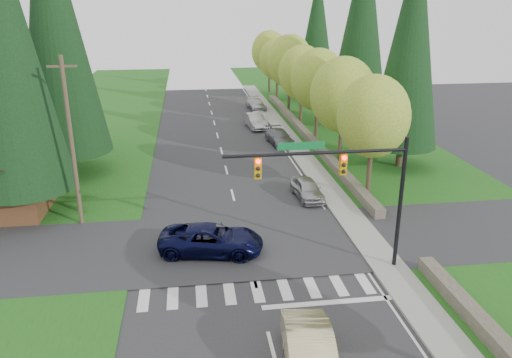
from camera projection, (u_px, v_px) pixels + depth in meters
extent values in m
plane|color=#28282B|center=(268.00, 333.00, 20.26)|extent=(120.00, 120.00, 0.00)
cube|color=#1B5617|center=(387.00, 167.00, 40.58)|extent=(14.00, 110.00, 0.06)
cube|color=#1B5617|center=(54.00, 181.00, 37.23)|extent=(14.00, 110.00, 0.06)
cube|color=#28282B|center=(245.00, 244.00, 27.72)|extent=(120.00, 8.00, 0.10)
cube|color=gray|center=(308.00, 162.00, 41.65)|extent=(1.80, 80.00, 0.13)
cube|color=gray|center=(298.00, 162.00, 41.54)|extent=(0.20, 80.00, 0.13)
cube|color=#4C4438|center=(510.00, 356.00, 18.45)|extent=(0.70, 14.00, 0.70)
cube|color=#4C4438|center=(306.00, 134.00, 49.23)|extent=(0.70, 40.00, 0.70)
cylinder|color=black|center=(400.00, 205.00, 24.24)|extent=(0.20, 0.20, 6.80)
cylinder|color=black|center=(316.00, 153.00, 22.74)|extent=(8.60, 0.16, 0.16)
cube|color=#0C662D|center=(301.00, 146.00, 22.58)|extent=(2.20, 0.04, 0.35)
cube|color=#BF8C0C|center=(343.00, 164.00, 23.11)|extent=(0.32, 0.24, 1.00)
sphere|color=#FF0C05|center=(344.00, 158.00, 22.86)|extent=(0.22, 0.22, 0.22)
cube|color=#BF8C0C|center=(258.00, 168.00, 22.60)|extent=(0.32, 0.24, 1.00)
sphere|color=#FF0C05|center=(258.00, 162.00, 22.35)|extent=(0.22, 0.22, 0.22)
cylinder|color=#473828|center=(72.00, 144.00, 28.54)|extent=(0.24, 0.24, 10.00)
cube|color=#473828|center=(62.00, 66.00, 27.06)|extent=(1.60, 0.10, 0.12)
cylinder|color=#38281C|center=(370.00, 163.00, 33.70)|extent=(0.32, 0.32, 4.76)
ellipsoid|color=olive|center=(373.00, 117.00, 32.61)|extent=(4.80, 4.80, 5.52)
cylinder|color=#38281C|center=(341.00, 136.00, 40.21)|extent=(0.32, 0.32, 4.93)
ellipsoid|color=olive|center=(343.00, 95.00, 39.09)|extent=(5.20, 5.20, 5.98)
cylinder|color=#38281C|center=(317.00, 117.00, 46.70)|extent=(0.32, 0.32, 5.04)
ellipsoid|color=olive|center=(318.00, 80.00, 45.55)|extent=(5.00, 5.00, 5.75)
cylinder|color=#38281C|center=(301.00, 103.00, 53.28)|extent=(0.32, 0.32, 4.82)
ellipsoid|color=olive|center=(302.00, 73.00, 52.18)|extent=(5.00, 5.00, 5.75)
cylinder|color=#38281C|center=(289.00, 91.00, 59.76)|extent=(0.32, 0.32, 5.15)
ellipsoid|color=olive|center=(290.00, 61.00, 58.59)|extent=(5.40, 5.40, 6.21)
cylinder|color=#38281C|center=(277.00, 84.00, 66.34)|extent=(0.32, 0.32, 4.70)
ellipsoid|color=olive|center=(277.00, 59.00, 65.27)|extent=(4.80, 4.80, 5.52)
cylinder|color=#38281C|center=(269.00, 75.00, 72.84)|extent=(0.32, 0.32, 4.98)
ellipsoid|color=olive|center=(270.00, 52.00, 71.70)|extent=(5.20, 5.20, 5.98)
cylinder|color=#38281C|center=(29.00, 199.00, 31.30)|extent=(0.50, 0.50, 2.00)
cone|color=black|center=(2.00, 38.00, 28.00)|extent=(6.12, 6.12, 18.00)
cylinder|color=#38281C|center=(0.00, 180.00, 34.65)|extent=(0.50, 0.50, 2.00)
cylinder|color=#38281C|center=(72.00, 161.00, 38.89)|extent=(0.50, 0.50, 2.00)
cone|color=black|center=(54.00, 22.00, 35.43)|extent=(6.46, 6.46, 19.00)
cylinder|color=#38281C|center=(62.00, 141.00, 44.23)|extent=(0.50, 0.50, 2.00)
cone|color=black|center=(48.00, 32.00, 41.10)|extent=(5.78, 5.78, 17.00)
cylinder|color=#38281C|center=(399.00, 155.00, 40.38)|extent=(0.50, 0.50, 2.00)
cone|color=black|center=(411.00, 43.00, 37.42)|extent=(5.44, 5.44, 16.00)
cylinder|color=#38281C|center=(355.00, 117.00, 53.57)|extent=(0.50, 0.50, 2.00)
cone|color=black|center=(362.00, 21.00, 50.27)|extent=(6.12, 6.12, 18.00)
cylinder|color=#38281C|center=(314.00, 94.00, 66.50)|extent=(0.50, 0.50, 2.00)
cone|color=black|center=(317.00, 30.00, 63.70)|extent=(5.10, 5.10, 15.00)
imported|color=beige|center=(310.00, 356.00, 17.77)|extent=(2.15, 5.04, 1.62)
imported|color=black|center=(211.00, 240.00, 26.53)|extent=(5.89, 3.50, 1.53)
imported|color=#A3A4A8|center=(307.00, 189.00, 33.96)|extent=(1.88, 4.07, 1.35)
imported|color=slate|center=(279.00, 137.00, 46.91)|extent=(2.42, 4.80, 1.34)
imported|color=#9F9FA3|center=(255.00, 121.00, 52.75)|extent=(2.12, 4.80, 1.53)
imported|color=silver|center=(259.00, 118.00, 54.38)|extent=(1.94, 4.32, 1.44)
imported|color=#B0B0B5|center=(256.00, 104.00, 61.82)|extent=(2.35, 4.79, 1.34)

